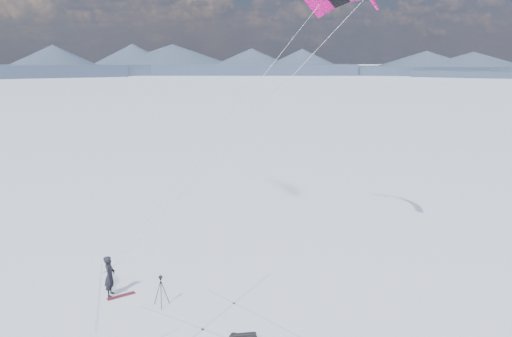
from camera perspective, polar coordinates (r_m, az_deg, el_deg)
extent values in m
plane|color=white|center=(22.15, -9.67, -17.05)|extent=(1800.00, 1800.00, 0.00)
cube|color=#1A2034|center=(337.17, 16.77, 10.53)|extent=(155.14, 103.25, 4.90)
cone|color=#1A2034|center=(337.12, 16.80, 10.94)|extent=(84.80, 84.80, 8.00)
cube|color=#1A2034|center=(338.99, 1.02, 11.05)|extent=(154.88, 65.89, 4.90)
cone|color=#1A2034|center=(338.94, 1.02, 11.47)|extent=(72.46, 72.46, 8.00)
cube|color=#1A2034|center=(339.37, -14.69, 10.66)|extent=(154.88, 65.89, 4.90)
cone|color=#1A2034|center=(339.32, -14.71, 11.07)|extent=(72.46, 72.46, 8.00)
cube|color=#A9B8DA|center=(22.82, -13.77, -16.28)|extent=(6.45, 7.79, 0.01)
cube|color=#A9B8DA|center=(24.70, -9.08, -13.73)|extent=(11.66, 3.07, 0.01)
imported|color=black|center=(25.04, -16.24, -13.73)|extent=(0.52, 0.75, 1.95)
cube|color=maroon|center=(24.81, -15.16, -13.87)|extent=(1.29, 0.85, 0.04)
cylinder|color=black|center=(23.39, -10.34, -13.71)|extent=(0.37, 0.25, 1.23)
cylinder|color=black|center=(23.40, -11.19, -13.73)|extent=(0.38, 0.22, 1.23)
cylinder|color=black|center=(23.13, -10.80, -14.04)|extent=(0.04, 0.42, 1.23)
cylinder|color=black|center=(23.12, -10.82, -12.88)|extent=(0.04, 0.04, 0.38)
cube|color=black|center=(23.02, -10.84, -12.32)|extent=(0.10, 0.10, 0.05)
cube|color=black|center=(22.98, -10.85, -12.10)|extent=(0.17, 0.16, 0.11)
cylinder|color=black|center=(23.07, -10.84, -12.00)|extent=(0.08, 0.11, 0.08)
cylinder|color=black|center=(20.35, -1.33, -18.49)|extent=(0.91, 0.11, 0.09)
cylinder|color=black|center=(20.57, -2.07, -18.53)|extent=(0.55, 0.39, 0.07)
cube|color=#C80663|center=(28.88, 7.33, 18.16)|extent=(1.67, 1.13, 1.46)
cylinder|color=gray|center=(23.31, -1.89, 4.16)|extent=(12.36, 1.70, 12.57)
cylinder|color=gray|center=(25.30, -3.76, 4.80)|extent=(11.05, 5.81, 12.57)
cylinder|color=black|center=(24.55, -16.41, -11.21)|extent=(0.53, 0.20, 0.03)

